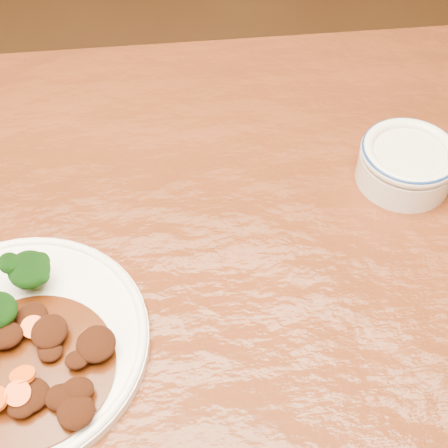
{
  "coord_description": "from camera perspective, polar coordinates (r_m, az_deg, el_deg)",
  "views": [
    {
      "loc": [
        0.09,
        -0.34,
        1.28
      ],
      "look_at": [
        0.1,
        0.09,
        0.77
      ],
      "focal_mm": 50.0,
      "sensor_mm": 36.0,
      "label": 1
    }
  ],
  "objects": [
    {
      "name": "dining_table",
      "position": [
        0.7,
        -8.39,
        -11.14
      ],
      "size": [
        1.57,
        1.03,
        0.75
      ],
      "rotation": [
        0.0,
        0.0,
        0.09
      ],
      "color": "#53220E",
      "rests_on": "ground"
    },
    {
      "name": "dinner_plate",
      "position": [
        0.62,
        -18.55,
        -10.33
      ],
      "size": [
        0.25,
        0.25,
        0.02
      ],
      "rotation": [
        0.0,
        0.0,
        0.04
      ],
      "color": "white",
      "rests_on": "dining_table"
    },
    {
      "name": "mince_stew",
      "position": [
        0.6,
        -17.31,
        -11.98
      ],
      "size": [
        0.16,
        0.15,
        0.03
      ],
      "color": "#411C07",
      "rests_on": "dinner_plate"
    },
    {
      "name": "dip_bowl",
      "position": [
        0.74,
        16.38,
        5.47
      ],
      "size": [
        0.11,
        0.11,
        0.05
      ],
      "rotation": [
        0.0,
        0.0,
        0.23
      ],
      "color": "beige",
      "rests_on": "dining_table"
    }
  ]
}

